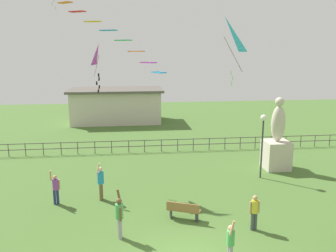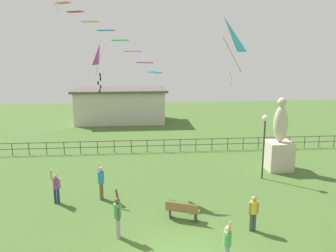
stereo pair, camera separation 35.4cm
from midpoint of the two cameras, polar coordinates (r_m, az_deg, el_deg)
statue_monument at (r=23.18m, az=18.24°, el=-3.16°), size 1.54×1.54×4.65m
lamppost at (r=20.90m, az=16.08°, el=-0.95°), size 0.36×0.36×3.85m
park_bench at (r=15.96m, az=3.03°, el=-13.69°), size 1.54×0.95×0.85m
person_0 at (r=15.36m, az=14.53°, el=-13.40°), size 0.47×0.29×1.55m
person_1 at (r=14.47m, az=-7.59°, el=-14.23°), size 0.32×0.54×2.02m
person_3 at (r=12.95m, az=10.54°, el=-18.32°), size 0.28×0.48×1.78m
person_4 at (r=18.20m, az=-17.42°, el=-9.45°), size 0.47×0.28×1.77m
person_6 at (r=18.06m, az=-10.43°, el=-8.77°), size 0.38×0.53×2.05m
kite_0 at (r=19.72m, az=-10.55°, el=11.25°), size 0.55×1.13×2.67m
kite_3 at (r=14.43m, az=9.82°, el=14.08°), size 1.32×1.34×2.64m
waterfront_railing at (r=26.09m, az=-1.95°, el=-2.96°), size 36.01×0.06×0.95m
pavilion_building at (r=37.60m, az=-7.55°, el=3.45°), size 9.80×5.47×3.55m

